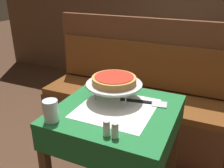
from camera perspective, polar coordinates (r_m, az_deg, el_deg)
dining_table_front at (r=1.52m, az=0.98°, el=-9.20°), size 0.69×0.69×0.76m
dining_table_rear at (r=2.99m, az=12.66°, el=6.81°), size 0.73×0.73×0.76m
booth_bench at (r=2.39m, az=4.63°, el=-5.12°), size 1.68×0.51×1.13m
back_wall_panel at (r=3.40m, az=16.64°, el=17.84°), size 6.00×0.04×2.40m
pizza_pan_stand at (r=1.52m, az=0.47°, el=-0.17°), size 0.35×0.35×0.11m
deep_dish_pizza at (r=1.51m, az=0.47°, el=0.97°), size 0.27×0.27×0.05m
pizza_server at (r=1.53m, az=7.46°, el=-4.12°), size 0.29×0.10×0.01m
water_glass_near at (r=1.35m, az=-13.80°, el=-5.98°), size 0.08×0.08×0.12m
salt_shaker at (r=1.21m, az=-1.23°, el=-10.04°), size 0.04×0.04×0.08m
pepper_shaker at (r=1.19m, az=0.70°, el=-10.53°), size 0.03×0.03×0.08m
condiment_caddy at (r=3.04m, az=11.84°, el=10.17°), size 0.12×0.12×0.16m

